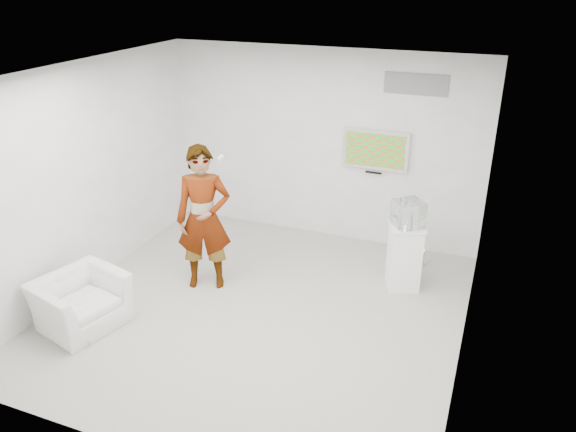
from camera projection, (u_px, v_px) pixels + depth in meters
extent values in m
cube|color=#B0ADA1|center=(259.00, 310.00, 7.24)|extent=(5.00, 5.00, 0.01)
cube|color=#2E2E30|center=(253.00, 75.00, 6.02)|extent=(5.00, 5.00, 0.01)
cube|color=white|center=(323.00, 146.00, 8.75)|extent=(5.00, 0.01, 3.00)
cube|color=white|center=(127.00, 316.00, 4.50)|extent=(5.00, 0.01, 3.00)
cube|color=white|center=(85.00, 177.00, 7.47)|extent=(0.01, 5.00, 3.00)
cube|color=white|center=(477.00, 238.00, 5.79)|extent=(0.01, 5.00, 3.00)
cube|color=silver|center=(376.00, 150.00, 8.40)|extent=(1.00, 0.08, 0.60)
cube|color=slate|center=(416.00, 84.00, 7.86)|extent=(0.90, 0.02, 0.30)
imported|color=white|center=(204.00, 219.00, 7.45)|extent=(0.86, 0.73, 2.00)
imported|color=white|center=(81.00, 302.00, 6.85)|extent=(1.09, 1.18, 0.64)
cube|color=white|center=(404.00, 256.00, 7.61)|extent=(0.58, 0.58, 0.93)
cylinder|color=silver|center=(421.00, 256.00, 8.31)|extent=(0.18, 0.18, 0.26)
cube|color=white|center=(408.00, 214.00, 7.35)|extent=(0.49, 0.49, 0.35)
cube|color=white|center=(408.00, 219.00, 7.38)|extent=(0.07, 0.15, 0.20)
cube|color=white|center=(221.00, 158.00, 7.27)|extent=(0.05, 0.14, 0.04)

